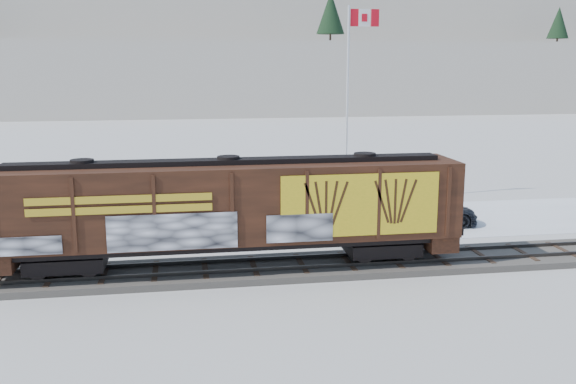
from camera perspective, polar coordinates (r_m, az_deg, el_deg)
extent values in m
plane|color=white|center=(27.12, 1.17, -6.95)|extent=(500.00, 500.00, 0.00)
cube|color=#59544C|center=(27.07, 1.18, -6.67)|extent=(50.00, 3.40, 0.28)
cube|color=#33302D|center=(26.33, 1.47, -6.70)|extent=(50.00, 0.10, 0.15)
cube|color=#33302D|center=(27.68, 0.90, -5.79)|extent=(50.00, 0.10, 0.15)
cube|color=white|center=(34.22, -1.12, -3.02)|extent=(40.00, 8.00, 0.03)
cube|color=white|center=(120.42, -7.23, 10.11)|extent=(360.00, 40.00, 12.00)
cube|color=white|center=(150.41, -7.76, 12.62)|extent=(360.00, 40.00, 24.00)
cube|color=white|center=(185.58, -8.15, 14.06)|extent=(360.00, 50.00, 35.00)
cone|color=black|center=(118.68, 3.81, 15.62)|extent=(5.04, 5.04, 7.38)
cone|color=black|center=(142.69, 22.91, 13.70)|extent=(4.20, 4.20, 6.15)
cube|color=black|center=(26.84, -19.08, -5.82)|extent=(3.00, 2.00, 0.90)
cube|color=black|center=(27.68, 8.29, -4.78)|extent=(3.00, 2.00, 0.90)
cylinder|color=black|center=(26.29, -21.41, -6.34)|extent=(0.90, 0.12, 0.90)
cube|color=black|center=(26.34, -5.19, -4.35)|extent=(18.72, 2.40, 0.25)
cube|color=#3F1E11|center=(25.95, -5.25, -0.83)|extent=(18.72, 3.00, 3.06)
cube|color=black|center=(25.65, -5.32, 2.73)|extent=(17.22, 0.90, 0.20)
cube|color=gold|center=(25.32, 6.49, -1.16)|extent=(6.36, 0.03, 2.48)
cube|color=#B7921B|center=(24.42, -14.68, -1.09)|extent=(6.74, 0.02, 0.70)
cube|color=white|center=(24.56, -10.19, -3.54)|extent=(4.87, 0.03, 1.40)
cylinder|color=silver|center=(39.88, 5.13, -0.86)|extent=(0.90, 0.90, 0.20)
cylinder|color=silver|center=(39.06, 5.28, 7.52)|extent=(0.14, 0.14, 11.85)
cube|color=red|center=(39.15, 5.93, 15.17)|extent=(0.50, 0.07, 1.00)
cube|color=white|center=(39.31, 6.81, 15.13)|extent=(0.70, 0.09, 1.00)
cube|color=red|center=(39.50, 7.75, 15.09)|extent=(0.50, 0.07, 1.00)
imported|color=#ABAEB2|center=(33.33, -13.14, -2.38)|extent=(4.59, 2.53, 1.48)
imported|color=silver|center=(33.59, 0.15, -2.02)|extent=(4.55, 3.09, 1.42)
imported|color=black|center=(35.02, 12.19, -1.60)|extent=(5.62, 2.88, 1.56)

